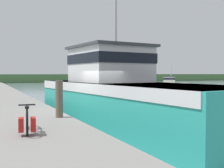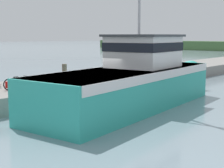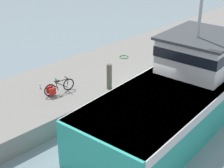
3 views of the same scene
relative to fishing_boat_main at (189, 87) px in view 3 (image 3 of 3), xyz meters
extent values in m
plane|color=gray|center=(-1.46, -0.70, -1.41)|extent=(320.00, 320.00, 0.00)
cube|color=gray|center=(-5.37, -0.70, -0.97)|extent=(5.10, 80.00, 0.88)
cube|color=teal|center=(0.07, -0.63, -0.42)|extent=(4.88, 12.13, 1.98)
cube|color=white|center=(0.07, -0.63, 0.37)|extent=(4.93, 11.90, 0.40)
cube|color=white|center=(-0.09, 0.84, 1.37)|extent=(3.28, 3.61, 1.60)
cube|color=black|center=(-0.09, 0.84, 1.65)|extent=(3.34, 3.68, 0.45)
cube|color=#3D4247|center=(-0.09, 0.84, 2.23)|extent=(3.54, 3.90, 0.12)
torus|color=black|center=(-4.66, -4.48, -0.23)|extent=(0.14, 0.60, 0.60)
torus|color=black|center=(-4.52, -3.47, -0.23)|extent=(0.14, 0.60, 0.60)
cylinder|color=black|center=(-4.63, -4.31, -0.30)|extent=(0.08, 0.34, 0.17)
cylinder|color=black|center=(-4.60, -4.10, -0.14)|extent=(0.05, 0.14, 0.46)
cylinder|color=black|center=(-4.63, -4.26, -0.07)|extent=(0.10, 0.45, 0.34)
cylinder|color=black|center=(-4.57, -3.84, -0.15)|extent=(0.12, 0.64, 0.46)
cylinder|color=black|center=(-4.56, -3.79, 0.08)|extent=(0.10, 0.52, 0.05)
cylinder|color=black|center=(-4.53, -3.50, -0.08)|extent=(0.05, 0.10, 0.31)
cylinder|color=black|center=(-4.53, -3.53, 0.12)|extent=(0.44, 0.10, 0.04)
cube|color=black|center=(-4.60, -4.08, 0.11)|extent=(0.13, 0.25, 0.05)
cube|color=red|center=(-4.79, -4.41, -0.26)|extent=(0.16, 0.33, 0.33)
cube|color=red|center=(-4.51, -4.45, -0.26)|extent=(0.16, 0.33, 0.33)
cylinder|color=brown|center=(-3.25, -1.96, 0.10)|extent=(0.25, 0.25, 1.26)
torus|color=#197A2D|center=(-5.60, 1.64, -0.51)|extent=(0.54, 0.54, 0.04)
cylinder|color=green|center=(-5.72, -3.35, -0.43)|extent=(0.08, 0.08, 0.20)
cylinder|color=silver|center=(-5.68, -4.34, -0.41)|extent=(0.07, 0.07, 0.23)
camera|label=1|loc=(-5.59, -11.40, 0.97)|focal=45.00mm
camera|label=2|loc=(10.67, -14.00, 2.25)|focal=55.00mm
camera|label=3|loc=(7.46, -12.61, 6.95)|focal=55.00mm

